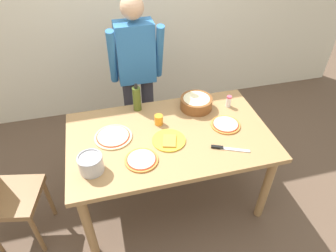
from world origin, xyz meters
name	(u,v)px	position (x,y,z in m)	size (l,w,h in m)	color
ground	(169,194)	(0.00, 0.00, 0.00)	(8.00, 8.00, 0.00)	brown
wall_back	(133,2)	(0.00, 1.60, 1.30)	(5.60, 0.10, 2.60)	silver
dining_table	(170,143)	(0.00, 0.00, 0.67)	(1.60, 0.96, 0.76)	#A37A4C
person_cook	(137,71)	(-0.12, 0.76, 0.94)	(0.49, 0.25, 1.62)	#2D2D38
pizza_raw_on_board	(113,137)	(-0.44, 0.08, 0.77)	(0.30, 0.30, 0.02)	beige
pizza_cooked_on_tray	(141,160)	(-0.27, -0.22, 0.77)	(0.24, 0.24, 0.02)	#C67A33
pizza_second_cooked	(226,125)	(0.48, 0.00, 0.77)	(0.24, 0.24, 0.02)	#C67A33
plate_with_slice	(169,140)	(-0.02, -0.07, 0.77)	(0.26, 0.26, 0.02)	gold
popcorn_bowl	(196,102)	(0.32, 0.30, 0.82)	(0.28, 0.28, 0.11)	brown
olive_oil_bottle	(137,99)	(-0.19, 0.40, 0.87)	(0.07, 0.07, 0.26)	#47561E
steel_pot	(91,164)	(-0.62, -0.23, 0.83)	(0.17, 0.17, 0.13)	#B7B7BC
cup_orange	(159,120)	(-0.05, 0.16, 0.80)	(0.07, 0.07, 0.09)	orange
salt_shaker	(229,101)	(0.60, 0.25, 0.81)	(0.04, 0.04, 0.11)	white
chef_knife	(226,148)	(0.37, -0.26, 0.77)	(0.28, 0.14, 0.02)	silver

